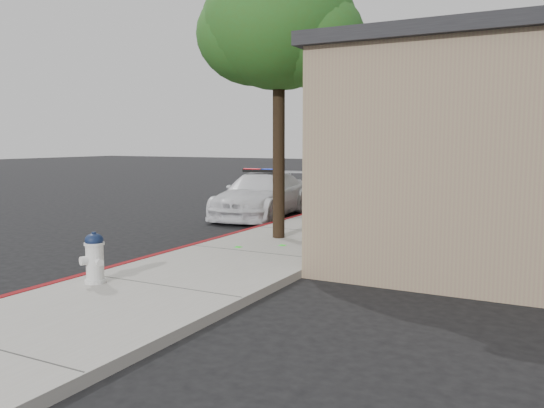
{
  "coord_description": "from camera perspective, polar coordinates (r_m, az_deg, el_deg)",
  "views": [
    {
      "loc": [
        7.26,
        -9.79,
        2.41
      ],
      "look_at": [
        1.19,
        1.68,
        0.94
      ],
      "focal_mm": 36.94,
      "sensor_mm": 36.0,
      "label": 1
    }
  ],
  "objects": [
    {
      "name": "ground",
      "position": [
        12.42,
        -8.52,
        -4.81
      ],
      "size": [
        120.0,
        120.0,
        0.0
      ],
      "primitive_type": "plane",
      "color": "black",
      "rests_on": "ground"
    },
    {
      "name": "sidewalk",
      "position": [
        14.18,
        3.98,
        -3.05
      ],
      "size": [
        3.2,
        60.0,
        0.15
      ],
      "primitive_type": "cube",
      "color": "gray",
      "rests_on": "ground"
    },
    {
      "name": "street_tree_far",
      "position": [
        25.48,
        13.76,
        9.86
      ],
      "size": [
        2.83,
        2.75,
        5.14
      ],
      "rotation": [
        0.0,
        0.0,
        0.11
      ],
      "color": "black",
      "rests_on": "sidewalk"
    },
    {
      "name": "police_car",
      "position": [
        17.79,
        -1.09,
        0.96
      ],
      "size": [
        2.57,
        5.08,
        1.54
      ],
      "rotation": [
        0.0,
        0.0,
        0.12
      ],
      "color": "white",
      "rests_on": "ground"
    },
    {
      "name": "red_curb",
      "position": [
        14.86,
        -1.46,
        -2.58
      ],
      "size": [
        0.14,
        60.0,
        0.16
      ],
      "primitive_type": "cube",
      "color": "maroon",
      "rests_on": "ground"
    },
    {
      "name": "fire_hydrant",
      "position": [
        9.39,
        -17.65,
        -5.21
      ],
      "size": [
        0.47,
        0.41,
        0.82
      ],
      "rotation": [
        0.0,
        0.0,
        -0.39
      ],
      "color": "silver",
      "rests_on": "sidewalk"
    },
    {
      "name": "street_tree_near",
      "position": [
        13.23,
        0.71,
        17.29
      ],
      "size": [
        3.81,
        3.48,
        6.37
      ],
      "rotation": [
        0.0,
        0.0,
        -0.39
      ],
      "color": "black",
      "rests_on": "sidewalk"
    },
    {
      "name": "street_tree_mid",
      "position": [
        19.89,
        8.72,
        13.15
      ],
      "size": [
        3.36,
        3.2,
        6.11
      ],
      "rotation": [
        0.0,
        0.0,
        -0.0
      ],
      "color": "black",
      "rests_on": "sidewalk"
    }
  ]
}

